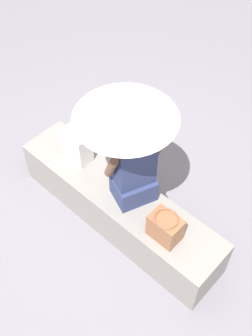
{
  "coord_description": "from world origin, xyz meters",
  "views": [
    {
      "loc": [
        -1.59,
        1.61,
        3.5
      ],
      "look_at": [
        -0.06,
        -0.03,
        0.81
      ],
      "focal_mm": 45.49,
      "sensor_mm": 36.0,
      "label": 1
    }
  ],
  "objects": [
    {
      "name": "ground_plane",
      "position": [
        0.0,
        0.0,
        0.0
      ],
      "size": [
        14.0,
        14.0,
        0.0
      ],
      "primitive_type": "plane",
      "color": "slate"
    },
    {
      "name": "stone_bench",
      "position": [
        0.0,
        0.0,
        0.23
      ],
      "size": [
        2.13,
        0.49,
        0.46
      ],
      "primitive_type": "cube",
      "color": "gray",
      "rests_on": "ground"
    },
    {
      "name": "person_seated",
      "position": [
        -0.12,
        -0.06,
        0.85
      ],
      "size": [
        0.39,
        0.51,
        0.9
      ],
      "color": "navy",
      "rests_on": "stone_bench"
    },
    {
      "name": "tote_bag_canvas",
      "position": [
        -0.58,
        0.07,
        0.59
      ],
      "size": [
        0.26,
        0.2,
        0.26
      ],
      "color": "brown",
      "rests_on": "stone_bench"
    },
    {
      "name": "handbag_black",
      "position": [
        0.57,
        -0.03,
        0.63
      ],
      "size": [
        0.27,
        0.2,
        0.34
      ],
      "color": "silver",
      "rests_on": "stone_bench"
    },
    {
      "name": "parasol",
      "position": [
        -0.05,
        -0.04,
        1.45
      ],
      "size": [
        0.8,
        0.8,
        1.11
      ],
      "color": "#B7B7BC",
      "rests_on": "stone_bench"
    }
  ]
}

